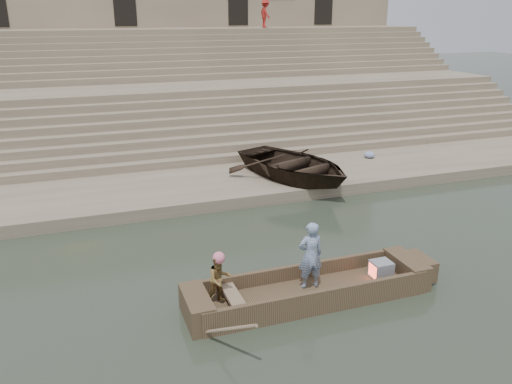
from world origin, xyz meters
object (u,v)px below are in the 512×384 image
television (381,270)px  main_rowboat (309,295)px  standing_man (310,255)px  pedestrian (265,14)px  rowing_man (219,279)px  beached_rowboat (294,165)px

television → main_rowboat: bearing=180.0°
main_rowboat → standing_man: standing_man is taller
main_rowboat → pedestrian: pedestrian is taller
main_rowboat → standing_man: 0.91m
standing_man → rowing_man: bearing=1.4°
beached_rowboat → pedestrian: bearing=53.3°
main_rowboat → rowing_man: 2.12m
standing_man → rowing_man: (-2.08, 0.04, -0.23)m
main_rowboat → rowing_man: rowing_man is taller
standing_man → beached_rowboat: (2.69, 7.04, -0.10)m
pedestrian → beached_rowboat: bearing=161.6°
beached_rowboat → main_rowboat: bearing=-131.3°
rowing_man → pedestrian: bearing=55.3°
standing_man → television: standing_man is taller
rowing_man → television: (3.83, -0.19, -0.36)m
main_rowboat → pedestrian: (7.02, 21.51, 5.90)m
main_rowboat → rowing_man: size_ratio=4.48×
rowing_man → television: size_ratio=2.42×
television → beached_rowboat: beached_rowboat is taller
main_rowboat → pedestrian: size_ratio=3.10×
rowing_man → beached_rowboat: bearing=43.9°
main_rowboat → rowing_man: (-2.00, 0.19, 0.67)m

